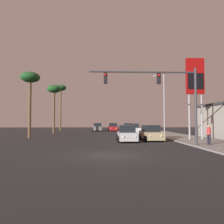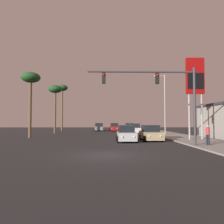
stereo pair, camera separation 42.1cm
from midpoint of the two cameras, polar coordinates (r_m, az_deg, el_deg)
ground_plane at (r=13.84m, az=-0.38°, el=-11.18°), size 120.00×120.00×0.00m
sidewalk_right at (r=25.71m, az=20.95°, el=-6.81°), size 5.00×60.00×0.12m
car_green at (r=46.51m, az=4.81°, el=-4.04°), size 2.04×4.32×1.68m
car_tan at (r=24.10m, az=10.54°, el=-5.56°), size 2.04×4.34×1.68m
car_white at (r=37.76m, az=6.22°, el=-4.42°), size 2.04×4.33×1.68m
car_silver at (r=22.89m, az=4.27°, el=-5.77°), size 2.04×4.32×1.68m
car_red at (r=46.46m, az=0.88°, el=-4.05°), size 2.04×4.32×1.68m
car_grey at (r=46.80m, az=-3.16°, el=-4.03°), size 2.04×4.33×1.68m
traffic_light_mast at (r=18.82m, az=13.69°, el=5.92°), size 9.03×0.36×6.50m
street_lamp at (r=33.76m, az=13.78°, el=2.79°), size 1.74×0.24×9.00m
gas_station_sign at (r=26.16m, az=21.31°, el=7.69°), size 2.00×0.42×9.00m
pedestrian_on_sidewalk at (r=20.08m, az=24.28°, el=-5.26°), size 0.34×0.32×1.67m
palm_tree_near at (r=29.65m, az=-20.10°, el=7.65°), size 2.40×2.40×8.30m
palm_tree_mid at (r=38.96m, az=-14.30°, el=5.17°), size 2.40×2.40×8.28m
palm_tree_far at (r=49.03m, az=-12.63°, el=5.42°), size 2.40×2.40×10.03m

